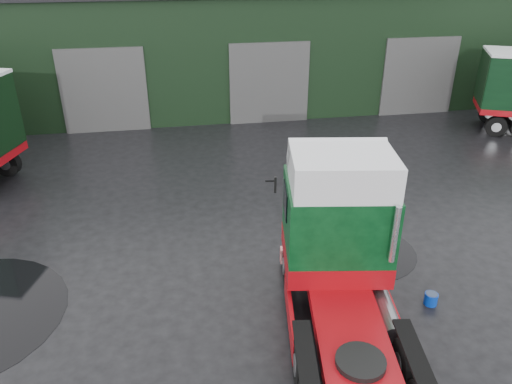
% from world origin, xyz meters
% --- Properties ---
extents(ground, '(100.00, 100.00, 0.00)m').
position_xyz_m(ground, '(0.00, 0.00, 0.00)').
color(ground, black).
extents(warehouse, '(32.40, 12.40, 6.30)m').
position_xyz_m(warehouse, '(2.00, 20.00, 3.16)').
color(warehouse, black).
rests_on(warehouse, ground).
extents(hero_tractor, '(3.83, 7.00, 4.12)m').
position_xyz_m(hero_tractor, '(0.59, -1.85, 2.06)').
color(hero_tractor, '#083415').
rests_on(hero_tractor, ground).
extents(wash_bucket, '(0.41, 0.41, 0.32)m').
position_xyz_m(wash_bucket, '(3.27, -0.94, 0.16)').
color(wash_bucket, '#072FAA').
rests_on(wash_bucket, ground).
extents(tree_back_b, '(4.40, 4.40, 7.50)m').
position_xyz_m(tree_back_b, '(10.00, 30.00, 3.75)').
color(tree_back_b, black).
rests_on(tree_back_b, ground).
extents(puddle_1, '(3.08, 3.08, 0.01)m').
position_xyz_m(puddle_1, '(2.48, 1.66, 0.00)').
color(puddle_1, black).
rests_on(puddle_1, ground).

